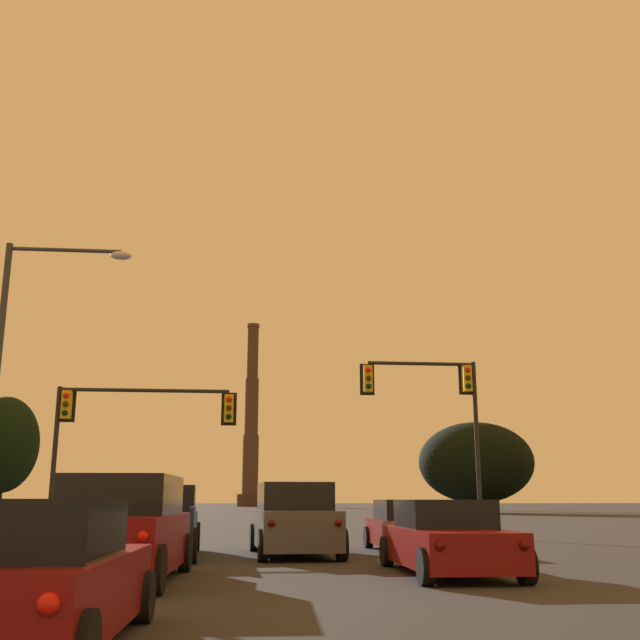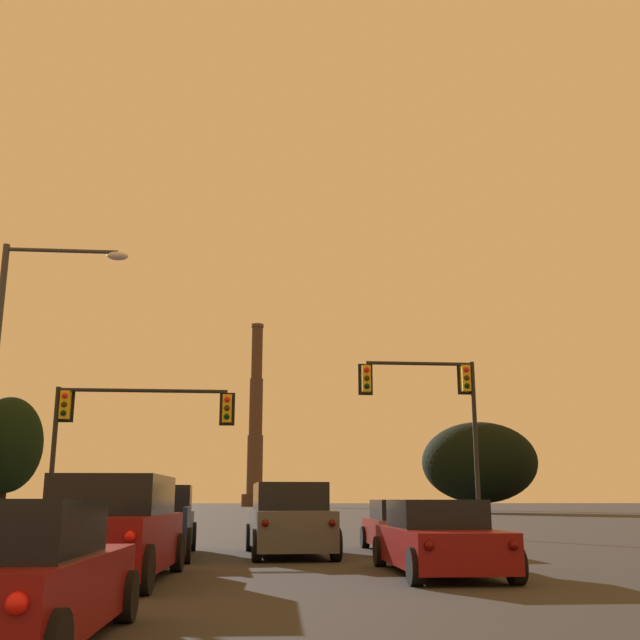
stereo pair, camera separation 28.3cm
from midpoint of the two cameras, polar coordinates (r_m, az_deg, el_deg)
The scene contains 12 objects.
sedan_right_lane_second at distance 15.59m, azimuth 9.09°, elevation -16.15°, with size 2.01×4.72×1.43m.
hatchback_left_lane_third at distance 8.27m, azimuth -22.10°, elevation -17.88°, with size 1.98×4.13×1.44m.
suv_center_lane_front at distance 20.41m, azimuth -2.40°, elevation -15.00°, with size 2.30×4.98×1.86m.
suv_left_lane_second at distance 14.45m, azimuth -15.42°, elevation -15.16°, with size 2.26×4.96×1.86m.
sedan_right_lane_front at distance 21.98m, azimuth 6.45°, elevation -15.42°, with size 1.98×4.71×1.43m.
pickup_truck_left_lane_front at distance 20.74m, azimuth -12.68°, elevation -14.93°, with size 2.41×5.58×1.82m.
traffic_light_overhead_right at distance 29.99m, azimuth 8.81°, elevation -6.24°, with size 4.78×0.50×6.79m.
traffic_light_overhead_left at distance 28.97m, azimuth -15.26°, elevation -7.42°, with size 6.75×0.50×5.52m.
street_lamp at distance 23.81m, azimuth -22.26°, elevation -2.53°, with size 3.76×0.36×9.01m.
smokestack at distance 157.75m, azimuth -5.33°, elevation -8.56°, with size 5.24×5.24×38.11m.
treeline_far_right at distance 87.38m, azimuth -23.07°, elevation -8.72°, with size 7.36×6.63×12.24m.
treeline_center_right at distance 85.38m, azimuth 11.71°, elevation -10.59°, with size 12.62×11.35×9.79m.
Camera 1 is at (-1.08, -1.97, 1.43)m, focal length 42.00 mm.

